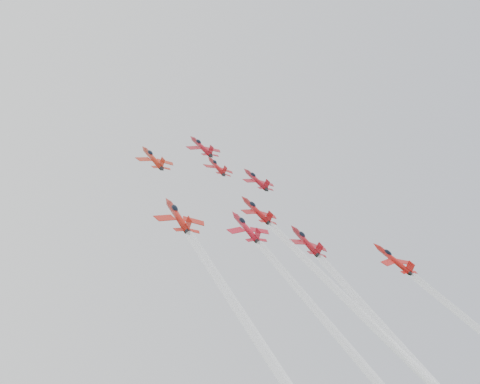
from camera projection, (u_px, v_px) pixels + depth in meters
jet_lead at (201, 146)px, 162.68m from camera, size 10.31×12.45×10.16m
jet_row2_left at (153, 158)px, 138.90m from camera, size 9.57×11.55×9.43m
jet_row2_center at (217, 166)px, 151.50m from camera, size 8.51×10.27×8.38m
jet_row2_right at (256, 179)px, 153.75m from camera, size 9.44×11.39×9.30m
jet_center at (389, 348)px, 97.11m from camera, size 9.52×81.26×66.62m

